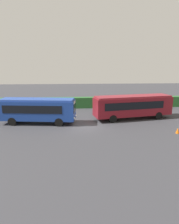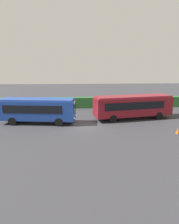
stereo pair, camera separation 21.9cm
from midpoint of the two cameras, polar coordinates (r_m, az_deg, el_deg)
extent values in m
plane|color=#38383D|center=(22.62, -1.48, -4.17)|extent=(114.86, 114.86, 0.00)
cube|color=navy|center=(24.01, -15.60, 0.63)|extent=(9.30, 3.45, 2.35)
cube|color=#2747A0|center=(23.77, -15.80, 3.62)|extent=(9.00, 3.23, 0.20)
cube|color=black|center=(25.14, -15.45, 1.86)|extent=(7.03, 0.92, 0.94)
cube|color=black|center=(22.96, -17.28, 0.66)|extent=(7.03, 0.92, 0.94)
cube|color=black|center=(22.91, -4.78, 1.20)|extent=(0.28, 1.91, 0.99)
cube|color=silver|center=(22.77, -4.82, 2.95)|extent=(0.20, 1.28, 0.28)
cylinder|color=black|center=(24.57, -8.41, -1.66)|extent=(1.03, 0.40, 1.00)
cylinder|color=black|center=(22.56, -9.46, -3.07)|extent=(1.03, 0.40, 1.00)
cylinder|color=black|center=(26.26, -20.54, -1.41)|extent=(1.03, 0.40, 1.00)
cylinder|color=black|center=(24.39, -22.50, -2.68)|extent=(1.03, 0.40, 1.00)
sphere|color=silver|center=(23.78, -4.49, -1.07)|extent=(0.22, 0.22, 0.22)
sphere|color=silver|center=(22.55, -4.91, -1.89)|extent=(0.22, 0.22, 0.22)
cube|color=maroon|center=(25.93, 12.66, 1.77)|extent=(10.75, 4.36, 2.39)
cube|color=maroon|center=(25.71, 12.81, 4.60)|extent=(10.40, 4.11, 0.20)
cube|color=black|center=(26.88, 10.89, 2.89)|extent=(8.04, 1.49, 0.96)
cube|color=black|center=(24.62, 13.42, 1.80)|extent=(8.04, 1.49, 0.96)
cube|color=black|center=(28.63, 22.11, 2.77)|extent=(0.41, 2.06, 1.00)
cube|color=silver|center=(28.52, 22.24, 4.21)|extent=(0.29, 1.38, 0.28)
cylinder|color=black|center=(28.76, 17.25, 0.09)|extent=(1.03, 0.45, 1.00)
cylinder|color=black|center=(26.86, 19.84, -1.03)|extent=(1.03, 0.45, 1.00)
cylinder|color=black|center=(26.00, 4.96, -0.73)|extent=(1.03, 0.45, 1.00)
cylinder|color=black|center=(23.88, 6.81, -2.06)|extent=(1.03, 0.45, 1.00)
sphere|color=silver|center=(29.40, 21.14, 0.86)|extent=(0.22, 0.22, 0.22)
sphere|color=silver|center=(28.30, 22.76, 0.26)|extent=(0.22, 0.22, 0.22)
cube|color=#29612B|center=(32.39, -2.35, 2.86)|extent=(69.43, 1.22, 1.80)
cone|color=orange|center=(22.03, 24.77, -5.12)|extent=(0.36, 0.36, 0.60)
camera|label=1|loc=(0.11, -90.27, -0.06)|focal=30.33mm
camera|label=2|loc=(0.11, 89.73, 0.06)|focal=30.33mm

